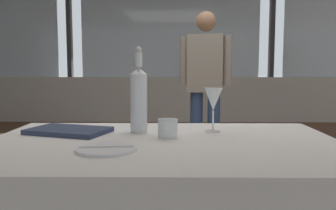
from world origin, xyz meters
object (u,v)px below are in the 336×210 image
Objects in this scene: diner_person_1 at (205,80)px; wine_glass at (213,100)px; side_plate at (106,149)px; water_bottle at (139,98)px; water_tumbler at (168,128)px; menu_book at (69,131)px.

wine_glass is at bearing -173.39° from diner_person_1.
side_plate is at bearing -138.76° from wine_glass.
water_bottle is 0.32m from wine_glass.
side_plate is at bearing -131.77° from water_tumbler.
water_bottle is at bearing -177.51° from wine_glass.
water_bottle is 1.13× the size of menu_book.
menu_book is (-0.30, -0.02, -0.14)m from water_bottle.
menu_book is (-0.22, 0.31, 0.01)m from side_plate.
water_tumbler is (0.12, -0.11, -0.11)m from water_bottle.
diner_person_1 is at bearing 88.78° from menu_book.
diner_person_1 reaches higher than side_plate.
water_bottle is 1.91× the size of wine_glass.
water_bottle is 4.65× the size of water_tumbler.
water_bottle is 0.20m from water_tumbler.
diner_person_1 is at bearing 77.46° from water_bottle.
water_tumbler is at bearing 48.23° from side_plate.
menu_book is at bearing -176.75° from wine_glass.
side_plate is 0.57× the size of water_bottle.
water_tumbler is at bearing -177.92° from diner_person_1.
water_bottle is 0.23× the size of diner_person_1.
side_plate is 1.09× the size of wine_glass.
menu_book is at bearing -175.92° from water_bottle.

